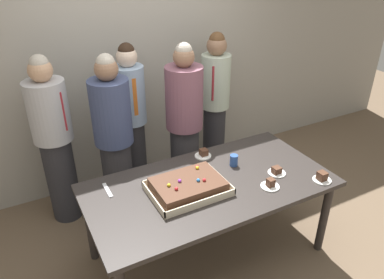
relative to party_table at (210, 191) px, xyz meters
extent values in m
plane|color=brown|center=(0.00, 0.00, -0.68)|extent=(12.00, 12.00, 0.00)
cube|color=#9E998E|center=(0.00, 1.60, 0.82)|extent=(8.00, 0.12, 3.00)
cube|color=#2D2826|center=(0.00, 0.00, 0.06)|extent=(1.98, 1.01, 0.04)
cylinder|color=#2D2826|center=(0.91, -0.43, -0.32)|extent=(0.07, 0.07, 0.72)
cylinder|color=#2D2826|center=(-0.91, 0.43, -0.32)|extent=(0.07, 0.07, 0.72)
cylinder|color=#2D2826|center=(0.91, 0.43, -0.32)|extent=(0.07, 0.07, 0.72)
cube|color=beige|center=(-0.21, -0.01, 0.08)|extent=(0.60, 0.44, 0.01)
cube|color=beige|center=(-0.21, -0.23, 0.11)|extent=(0.60, 0.01, 0.05)
cube|color=beige|center=(-0.21, 0.20, 0.11)|extent=(0.60, 0.01, 0.05)
cube|color=beige|center=(-0.50, -0.01, 0.11)|extent=(0.01, 0.44, 0.05)
cube|color=beige|center=(0.09, -0.01, 0.11)|extent=(0.01, 0.44, 0.05)
cube|color=#4C2D1E|center=(-0.21, -0.01, 0.13)|extent=(0.53, 0.37, 0.09)
sphere|color=purple|center=(-0.27, 0.00, 0.19)|extent=(0.03, 0.03, 0.03)
sphere|color=red|center=(-0.10, -0.08, 0.19)|extent=(0.03, 0.03, 0.03)
sphere|color=#2D84E0|center=(-0.14, -0.06, 0.19)|extent=(0.03, 0.03, 0.03)
sphere|color=red|center=(-0.06, 0.11, 0.19)|extent=(0.03, 0.03, 0.03)
sphere|color=yellow|center=(-0.06, 0.10, 0.19)|extent=(0.03, 0.03, 0.03)
sphere|color=red|center=(-0.34, -0.08, 0.19)|extent=(0.03, 0.03, 0.03)
sphere|color=yellow|center=(-0.37, -0.01, 0.19)|extent=(0.03, 0.03, 0.03)
cylinder|color=white|center=(0.16, 0.39, 0.08)|extent=(0.15, 0.15, 0.01)
cube|color=#4C2D1E|center=(0.17, 0.40, 0.11)|extent=(0.07, 0.07, 0.06)
cylinder|color=white|center=(0.40, -0.27, 0.08)|extent=(0.15, 0.15, 0.01)
cube|color=#4C2D1E|center=(0.40, -0.27, 0.12)|extent=(0.06, 0.05, 0.06)
cylinder|color=white|center=(0.82, -0.40, 0.08)|extent=(0.15, 0.15, 0.01)
cube|color=#4C2D1E|center=(0.82, -0.39, 0.12)|extent=(0.07, 0.07, 0.07)
cylinder|color=white|center=(0.57, -0.14, 0.08)|extent=(0.15, 0.15, 0.01)
cube|color=#4C2D1E|center=(0.56, -0.14, 0.11)|extent=(0.07, 0.06, 0.05)
cylinder|color=#2D5199|center=(0.32, 0.14, 0.13)|extent=(0.07, 0.07, 0.10)
cube|color=silver|center=(-0.76, 0.29, 0.08)|extent=(0.03, 0.20, 0.01)
cylinder|color=#28282D|center=(0.20, 0.83, -0.25)|extent=(0.29, 0.29, 0.85)
cylinder|color=#7A4C5B|center=(0.20, 0.83, 0.48)|extent=(0.36, 0.36, 0.61)
sphere|color=#8C664C|center=(0.20, 0.83, 0.88)|extent=(0.20, 0.20, 0.20)
sphere|color=#B2A899|center=(0.20, 0.83, 0.93)|extent=(0.16, 0.16, 0.16)
cylinder|color=#28282D|center=(-0.51, 0.87, -0.26)|extent=(0.28, 0.28, 0.85)
cylinder|color=#384266|center=(-0.51, 0.87, 0.47)|extent=(0.35, 0.35, 0.60)
sphere|color=#8C664C|center=(-0.51, 0.87, 0.86)|extent=(0.20, 0.20, 0.20)
sphere|color=#B2A899|center=(-0.51, 0.87, 0.91)|extent=(0.16, 0.16, 0.16)
cylinder|color=#28282D|center=(0.77, 1.19, -0.27)|extent=(0.26, 0.26, 0.82)
cylinder|color=#B7C6B2|center=(0.77, 1.19, 0.44)|extent=(0.32, 0.32, 0.59)
cube|color=maroon|center=(0.67, 1.07, 0.47)|extent=(0.04, 0.02, 0.38)
sphere|color=#8C664C|center=(0.77, 1.19, 0.83)|extent=(0.22, 0.22, 0.22)
sphere|color=brown|center=(0.77, 1.19, 0.89)|extent=(0.17, 0.17, 0.17)
cylinder|color=#28282D|center=(-0.99, 1.13, -0.24)|extent=(0.28, 0.28, 0.87)
cylinder|color=#B2B2B7|center=(-0.99, 1.13, 0.47)|extent=(0.35, 0.35, 0.56)
cube|color=maroon|center=(-0.90, 0.99, 0.50)|extent=(0.04, 0.02, 0.36)
sphere|color=tan|center=(-0.99, 1.13, 0.85)|extent=(0.21, 0.21, 0.21)
sphere|color=#B2A899|center=(-0.99, 1.13, 0.90)|extent=(0.16, 0.16, 0.16)
cylinder|color=#28282D|center=(-0.21, 1.21, -0.26)|extent=(0.24, 0.24, 0.84)
cylinder|color=#93ADCC|center=(-0.21, 1.21, 0.46)|extent=(0.30, 0.30, 0.59)
cube|color=orange|center=(-0.21, 1.06, 0.48)|extent=(0.04, 0.02, 0.38)
sphere|color=beige|center=(-0.21, 1.21, 0.84)|extent=(0.20, 0.20, 0.20)
sphere|color=black|center=(-0.21, 1.21, 0.89)|extent=(0.16, 0.16, 0.16)
camera|label=1|loc=(-1.27, -2.08, 1.78)|focal=34.32mm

